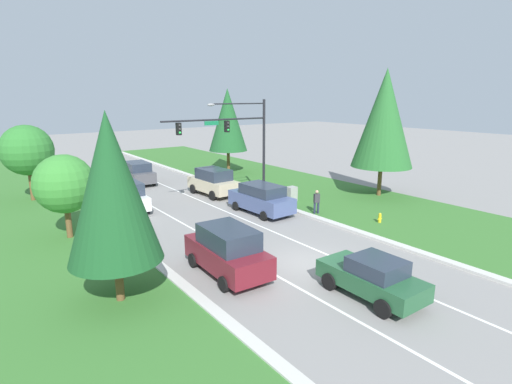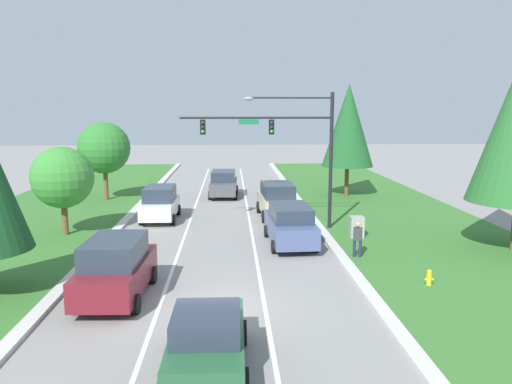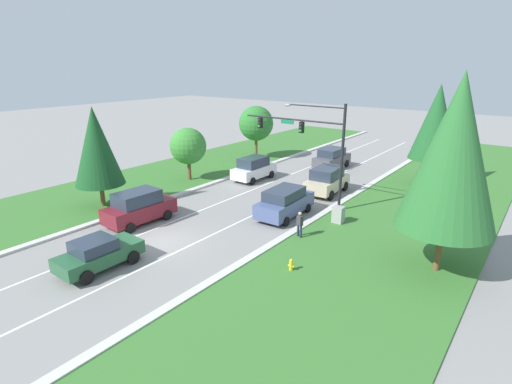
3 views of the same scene
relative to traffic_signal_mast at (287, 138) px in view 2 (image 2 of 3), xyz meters
The scene contains 18 objects.
ground_plane 12.87m from the traffic_signal_mast, 108.57° to the right, with size 160.00×160.00×0.00m, color gray.
curb_strip_right 12.42m from the traffic_signal_mast, 80.44° to the right, with size 0.50×90.00×0.15m.
curb_strip_left 15.47m from the traffic_signal_mast, 130.04° to the right, with size 0.50×90.00×0.15m.
lane_stripe_inner_left 13.50m from the traffic_signal_mast, 116.41° to the right, with size 0.14×81.00×0.01m.
lane_stripe_inner_right 12.46m from the traffic_signal_mast, 99.94° to the right, with size 0.14×81.00×0.01m.
traffic_signal_mast is the anchor object (origin of this frame).
slate_blue_suv 5.14m from the traffic_signal_mast, 92.88° to the right, with size 2.37×5.01×1.99m.
white_suv 8.88m from the traffic_signal_mast, 158.84° to the left, with size 2.12×4.55×2.07m.
graphite_suv 12.18m from the traffic_signal_mast, 108.43° to the left, with size 2.27×4.63×2.02m.
champagne_suv 5.13m from the traffic_signal_mast, 93.53° to the left, with size 2.42×4.80×2.16m.
burgundy_suv 12.88m from the traffic_signal_mast, 125.87° to the right, with size 2.35×4.78×2.18m.
forest_sedan 16.14m from the traffic_signal_mast, 103.85° to the right, with size 2.12×4.31×1.67m.
utility_cabinet 6.06m from the traffic_signal_mast, 32.19° to the right, with size 0.70×0.60×1.17m.
pedestrian 7.48m from the traffic_signal_mast, 65.54° to the right, with size 0.43×0.34×1.69m.
fire_hydrant 11.44m from the traffic_signal_mast, 65.21° to the right, with size 0.34×0.20×0.70m.
conifer_near_right_tree 11.99m from the traffic_signal_mast, 60.84° to the left, with size 3.89×3.89×8.59m.
oak_near_left_tree 12.07m from the traffic_signal_mast, behind, with size 3.22×3.22×4.75m.
oak_far_left_tree 15.69m from the traffic_signal_mast, 141.64° to the left, with size 3.75×3.75×5.76m.
Camera 2 is at (0.67, -15.91, 6.63)m, focal length 35.00 mm.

